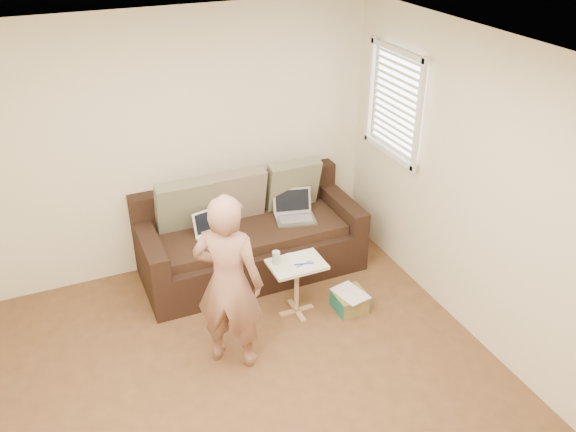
{
  "coord_description": "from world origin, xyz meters",
  "views": [
    {
      "loc": [
        -1.15,
        -3.07,
        3.52
      ],
      "look_at": [
        0.8,
        1.4,
        0.78
      ],
      "focal_mm": 37.1,
      "sensor_mm": 36.0,
      "label": 1
    }
  ],
  "objects_px": {
    "side_table": "(297,288)",
    "person": "(229,283)",
    "laptop_silver": "(296,220)",
    "drinking_glass": "(276,258)",
    "sofa": "(251,235)",
    "laptop_white": "(218,239)",
    "striped_box": "(350,301)"
  },
  "relations": [
    {
      "from": "side_table",
      "to": "drinking_glass",
      "type": "relative_size",
      "value": 4.55
    },
    {
      "from": "side_table",
      "to": "person",
      "type": "bearing_deg",
      "value": -154.55
    },
    {
      "from": "person",
      "to": "sofa",
      "type": "bearing_deg",
      "value": -80.87
    },
    {
      "from": "laptop_silver",
      "to": "laptop_white",
      "type": "xyz_separation_m",
      "value": [
        -0.83,
        -0.03,
        0.0
      ]
    },
    {
      "from": "person",
      "to": "side_table",
      "type": "height_order",
      "value": "person"
    },
    {
      "from": "sofa",
      "to": "striped_box",
      "type": "bearing_deg",
      "value": -58.01
    },
    {
      "from": "laptop_white",
      "to": "drinking_glass",
      "type": "height_order",
      "value": "drinking_glass"
    },
    {
      "from": "person",
      "to": "side_table",
      "type": "distance_m",
      "value": 0.98
    },
    {
      "from": "laptop_white",
      "to": "sofa",
      "type": "bearing_deg",
      "value": 0.6
    },
    {
      "from": "laptop_silver",
      "to": "person",
      "type": "xyz_separation_m",
      "value": [
        -1.08,
        -1.11,
        0.26
      ]
    },
    {
      "from": "person",
      "to": "drinking_glass",
      "type": "distance_m",
      "value": 0.74
    },
    {
      "from": "sofa",
      "to": "drinking_glass",
      "type": "height_order",
      "value": "sofa"
    },
    {
      "from": "laptop_white",
      "to": "drinking_glass",
      "type": "xyz_separation_m",
      "value": [
        0.33,
        -0.65,
        0.09
      ]
    },
    {
      "from": "laptop_white",
      "to": "drinking_glass",
      "type": "relative_size",
      "value": 3.03
    },
    {
      "from": "laptop_white",
      "to": "person",
      "type": "bearing_deg",
      "value": -116.39
    },
    {
      "from": "striped_box",
      "to": "side_table",
      "type": "bearing_deg",
      "value": 160.24
    },
    {
      "from": "laptop_silver",
      "to": "side_table",
      "type": "bearing_deg",
      "value": -100.11
    },
    {
      "from": "side_table",
      "to": "striped_box",
      "type": "height_order",
      "value": "side_table"
    },
    {
      "from": "laptop_silver",
      "to": "laptop_white",
      "type": "height_order",
      "value": "same"
    },
    {
      "from": "laptop_white",
      "to": "side_table",
      "type": "height_order",
      "value": "laptop_white"
    },
    {
      "from": "drinking_glass",
      "to": "laptop_silver",
      "type": "bearing_deg",
      "value": 53.85
    },
    {
      "from": "drinking_glass",
      "to": "sofa",
      "type": "bearing_deg",
      "value": 87.64
    },
    {
      "from": "laptop_silver",
      "to": "laptop_white",
      "type": "distance_m",
      "value": 0.84
    },
    {
      "from": "laptop_white",
      "to": "striped_box",
      "type": "xyz_separation_m",
      "value": [
        0.98,
        -0.89,
        -0.43
      ]
    },
    {
      "from": "striped_box",
      "to": "laptop_silver",
      "type": "bearing_deg",
      "value": 98.87
    },
    {
      "from": "laptop_white",
      "to": "laptop_silver",
      "type": "bearing_deg",
      "value": -11.11
    },
    {
      "from": "laptop_silver",
      "to": "side_table",
      "type": "relative_size",
      "value": 0.72
    },
    {
      "from": "laptop_silver",
      "to": "striped_box",
      "type": "height_order",
      "value": "laptop_silver"
    },
    {
      "from": "sofa",
      "to": "striped_box",
      "type": "relative_size",
      "value": 7.39
    },
    {
      "from": "sofa",
      "to": "drinking_glass",
      "type": "distance_m",
      "value": 0.76
    },
    {
      "from": "sofa",
      "to": "laptop_silver",
      "type": "xyz_separation_m",
      "value": [
        0.47,
        -0.06,
        0.1
      ]
    },
    {
      "from": "person",
      "to": "striped_box",
      "type": "distance_m",
      "value": 1.42
    }
  ]
}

